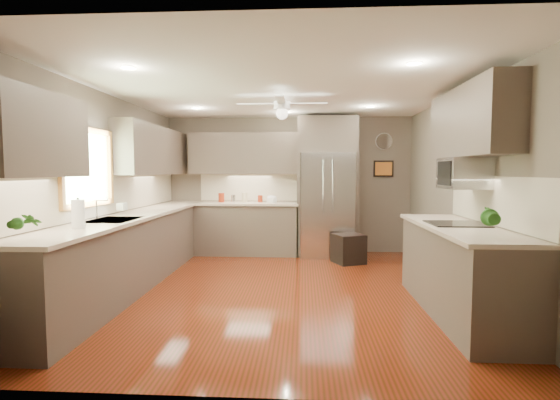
# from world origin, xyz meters

# --- Properties ---
(floor) EXTENTS (5.00, 5.00, 0.00)m
(floor) POSITION_xyz_m (0.00, 0.00, 0.00)
(floor) COLOR #481F09
(floor) RESTS_ON ground
(ceiling) EXTENTS (5.00, 5.00, 0.00)m
(ceiling) POSITION_xyz_m (0.00, 0.00, 2.50)
(ceiling) COLOR white
(ceiling) RESTS_ON ground
(wall_back) EXTENTS (4.50, 0.00, 4.50)m
(wall_back) POSITION_xyz_m (0.00, 2.50, 1.25)
(wall_back) COLOR #65594D
(wall_back) RESTS_ON ground
(wall_front) EXTENTS (4.50, 0.00, 4.50)m
(wall_front) POSITION_xyz_m (0.00, -2.50, 1.25)
(wall_front) COLOR #65594D
(wall_front) RESTS_ON ground
(wall_left) EXTENTS (0.00, 5.00, 5.00)m
(wall_left) POSITION_xyz_m (-2.25, 0.00, 1.25)
(wall_left) COLOR #65594D
(wall_left) RESTS_ON ground
(wall_right) EXTENTS (0.00, 5.00, 5.00)m
(wall_right) POSITION_xyz_m (2.25, 0.00, 1.25)
(wall_right) COLOR #65594D
(wall_right) RESTS_ON ground
(canister_a) EXTENTS (0.13, 0.13, 0.18)m
(canister_a) POSITION_xyz_m (-1.21, 2.21, 1.02)
(canister_a) COLOR maroon
(canister_a) RESTS_ON back_run
(canister_b) EXTENTS (0.09, 0.09, 0.13)m
(canister_b) POSITION_xyz_m (-0.99, 2.24, 1.01)
(canister_b) COLOR silver
(canister_b) RESTS_ON back_run
(canister_c) EXTENTS (0.13, 0.13, 0.17)m
(canister_c) POSITION_xyz_m (-0.79, 2.24, 1.03)
(canister_c) COLOR beige
(canister_c) RESTS_ON back_run
(canister_d) EXTENTS (0.11, 0.11, 0.13)m
(canister_d) POSITION_xyz_m (-0.50, 2.25, 1.00)
(canister_d) COLOR maroon
(canister_d) RESTS_ON back_run
(soap_bottle) EXTENTS (0.09, 0.09, 0.20)m
(soap_bottle) POSITION_xyz_m (-2.08, 0.09, 1.04)
(soap_bottle) COLOR white
(soap_bottle) RESTS_ON left_run
(potted_plant_left) EXTENTS (0.17, 0.11, 0.32)m
(potted_plant_left) POSITION_xyz_m (-1.94, -1.99, 1.10)
(potted_plant_left) COLOR #255E1A
(potted_plant_left) RESTS_ON left_run
(potted_plant_right) EXTENTS (0.21, 0.18, 0.34)m
(potted_plant_right) POSITION_xyz_m (1.90, -1.53, 1.11)
(potted_plant_right) COLOR #255E1A
(potted_plant_right) RESTS_ON right_run
(bowl) EXTENTS (0.27, 0.27, 0.05)m
(bowl) POSITION_xyz_m (-0.29, 2.19, 0.97)
(bowl) COLOR beige
(bowl) RESTS_ON back_run
(left_run) EXTENTS (0.65, 4.70, 1.45)m
(left_run) POSITION_xyz_m (-1.95, 0.15, 0.48)
(left_run) COLOR #4F4139
(left_run) RESTS_ON ground
(back_run) EXTENTS (1.85, 0.65, 1.45)m
(back_run) POSITION_xyz_m (-0.72, 2.20, 0.48)
(back_run) COLOR #4F4139
(back_run) RESTS_ON ground
(uppers) EXTENTS (4.50, 4.70, 0.95)m
(uppers) POSITION_xyz_m (-0.74, 0.71, 1.87)
(uppers) COLOR #4F4139
(uppers) RESTS_ON wall_left
(window) EXTENTS (0.05, 1.12, 0.92)m
(window) POSITION_xyz_m (-2.22, -0.50, 1.55)
(window) COLOR #BFF2B2
(window) RESTS_ON wall_left
(sink) EXTENTS (0.50, 0.70, 0.32)m
(sink) POSITION_xyz_m (-1.93, -0.50, 0.91)
(sink) COLOR silver
(sink) RESTS_ON left_run
(refrigerator) EXTENTS (1.06, 0.75, 2.45)m
(refrigerator) POSITION_xyz_m (0.70, 2.16, 1.19)
(refrigerator) COLOR silver
(refrigerator) RESTS_ON ground
(right_run) EXTENTS (0.70, 2.20, 1.45)m
(right_run) POSITION_xyz_m (1.93, -0.80, 0.48)
(right_run) COLOR #4F4139
(right_run) RESTS_ON ground
(microwave) EXTENTS (0.43, 0.55, 0.34)m
(microwave) POSITION_xyz_m (2.03, -0.55, 1.48)
(microwave) COLOR silver
(microwave) RESTS_ON wall_right
(ceiling_fan) EXTENTS (1.18, 1.18, 0.32)m
(ceiling_fan) POSITION_xyz_m (-0.00, 0.30, 2.33)
(ceiling_fan) COLOR white
(ceiling_fan) RESTS_ON ceiling
(recessed_lights) EXTENTS (2.84, 3.14, 0.01)m
(recessed_lights) POSITION_xyz_m (-0.04, 0.40, 2.49)
(recessed_lights) COLOR white
(recessed_lights) RESTS_ON ceiling
(wall_clock) EXTENTS (0.30, 0.03, 0.30)m
(wall_clock) POSITION_xyz_m (1.75, 2.48, 2.05)
(wall_clock) COLOR white
(wall_clock) RESTS_ON wall_back
(framed_print) EXTENTS (0.36, 0.03, 0.30)m
(framed_print) POSITION_xyz_m (1.75, 2.48, 1.55)
(framed_print) COLOR black
(framed_print) RESTS_ON wall_back
(stool) EXTENTS (0.58, 0.58, 0.50)m
(stool) POSITION_xyz_m (1.02, 1.55, 0.24)
(stool) COLOR black
(stool) RESTS_ON ground
(paper_towel) EXTENTS (0.12, 0.12, 0.31)m
(paper_towel) POSITION_xyz_m (-1.93, -1.23, 1.08)
(paper_towel) COLOR white
(paper_towel) RESTS_ON left_run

